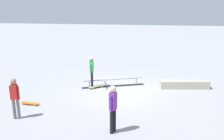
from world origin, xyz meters
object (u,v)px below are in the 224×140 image
object	(u,v)px
skate_ledge	(185,84)
skater_main	(92,69)
bystander_purple_shirt	(113,107)
bystander_red_shirt	(15,96)
loose_skateboard_orange	(30,103)
grind_rail	(113,83)
skateboard_main	(96,86)

from	to	relation	value
skate_ledge	skater_main	distance (m)	4.67
skate_ledge	bystander_purple_shirt	xyz separation A→B (m)	(3.01, 4.75, 0.75)
skate_ledge	bystander_red_shirt	world-z (taller)	bystander_red_shirt
bystander_red_shirt	loose_skateboard_orange	xyz separation A→B (m)	(0.08, -1.27, -0.82)
grind_rail	skateboard_main	world-z (taller)	grind_rail
skater_main	skate_ledge	bearing A→B (deg)	-97.93
skate_ledge	skater_main	bearing A→B (deg)	5.76
skateboard_main	loose_skateboard_orange	xyz separation A→B (m)	(2.42, 2.41, 0.00)
grind_rail	loose_skateboard_orange	bearing A→B (deg)	22.20
bystander_red_shirt	bystander_purple_shirt	distance (m)	3.74
loose_skateboard_orange	bystander_red_shirt	bearing A→B (deg)	-79.48
grind_rail	skate_ledge	xyz separation A→B (m)	(-3.56, -0.15, 0.02)
grind_rail	bystander_red_shirt	bearing A→B (deg)	33.69
skate_ledge	bystander_purple_shirt	world-z (taller)	bystander_purple_shirt
bystander_purple_shirt	skate_ledge	bearing A→B (deg)	171.02
skater_main	bystander_purple_shirt	xyz separation A→B (m)	(-1.58, 4.28, 0.00)
grind_rail	bystander_purple_shirt	distance (m)	4.69
loose_skateboard_orange	bystander_purple_shirt	bearing A→B (deg)	-18.97
skater_main	loose_skateboard_orange	distance (m)	3.40
bystander_red_shirt	grind_rail	bearing A→B (deg)	-137.99
skate_ledge	skateboard_main	world-z (taller)	skate_ledge
skateboard_main	bystander_purple_shirt	distance (m)	4.54
grind_rail	skater_main	size ratio (longest dim) A/B	1.93
skate_ledge	loose_skateboard_orange	world-z (taller)	skate_ledge
bystander_red_shirt	bystander_purple_shirt	xyz separation A→B (m)	(-3.69, 0.57, 0.05)
bystander_red_shirt	loose_skateboard_orange	bearing A→B (deg)	-96.51
grind_rail	bystander_red_shirt	world-z (taller)	bystander_red_shirt
grind_rail	skate_ledge	distance (m)	3.56
grind_rail	skateboard_main	bearing A→B (deg)	5.04
grind_rail	skateboard_main	distance (m)	0.88
bystander_purple_shirt	loose_skateboard_orange	world-z (taller)	bystander_purple_shirt
skateboard_main	bystander_purple_shirt	xyz separation A→B (m)	(-1.35, 4.25, 0.86)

